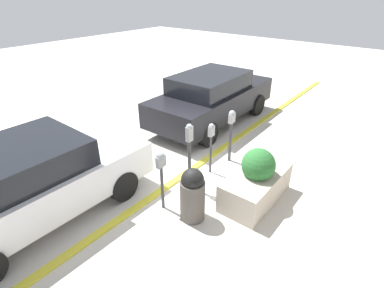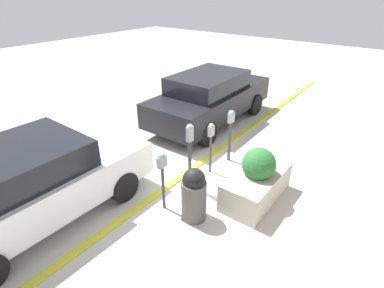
{
  "view_description": "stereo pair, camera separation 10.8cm",
  "coord_description": "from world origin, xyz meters",
  "px_view_note": "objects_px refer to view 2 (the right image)",
  "views": [
    {
      "loc": [
        -4.54,
        -3.69,
        3.95
      ],
      "look_at": [
        0.0,
        -0.1,
        0.86
      ],
      "focal_mm": 28.0,
      "sensor_mm": 36.0,
      "label": 1
    },
    {
      "loc": [
        -4.6,
        -3.6,
        3.95
      ],
      "look_at": [
        0.0,
        -0.1,
        0.86
      ],
      "focal_mm": 28.0,
      "sensor_mm": 36.0,
      "label": 2
    }
  ],
  "objects_px": {
    "parking_meter_middle": "(211,138)",
    "planter_box": "(257,181)",
    "trash_bin": "(194,194)",
    "parking_meter_fourth": "(231,127)",
    "parked_car_middle": "(210,97)",
    "parking_meter_second": "(190,149)",
    "parking_meter_nearest": "(162,168)",
    "parked_car_front": "(30,182)"
  },
  "relations": [
    {
      "from": "parked_car_front",
      "to": "parking_meter_fourth",
      "type": "bearing_deg",
      "value": -23.74
    },
    {
      "from": "parking_meter_second",
      "to": "parking_meter_fourth",
      "type": "xyz_separation_m",
      "value": [
        1.52,
        -0.07,
        -0.05
      ]
    },
    {
      "from": "parked_car_front",
      "to": "planter_box",
      "type": "bearing_deg",
      "value": -44.89
    },
    {
      "from": "parking_meter_nearest",
      "to": "parked_car_middle",
      "type": "relative_size",
      "value": 0.27
    },
    {
      "from": "parking_meter_fourth",
      "to": "parked_car_middle",
      "type": "xyz_separation_m",
      "value": [
        1.7,
        1.74,
        -0.07
      ]
    },
    {
      "from": "parking_meter_nearest",
      "to": "parking_meter_fourth",
      "type": "bearing_deg",
      "value": -1.54
    },
    {
      "from": "parking_meter_middle",
      "to": "parked_car_front",
      "type": "relative_size",
      "value": 0.3
    },
    {
      "from": "planter_box",
      "to": "parked_car_front",
      "type": "relative_size",
      "value": 0.4
    },
    {
      "from": "parking_meter_nearest",
      "to": "parked_car_middle",
      "type": "height_order",
      "value": "parked_car_middle"
    },
    {
      "from": "parking_meter_middle",
      "to": "parking_meter_fourth",
      "type": "xyz_separation_m",
      "value": [
        0.73,
        -0.07,
        0.02
      ]
    },
    {
      "from": "parking_meter_second",
      "to": "parking_meter_fourth",
      "type": "distance_m",
      "value": 1.52
    },
    {
      "from": "parked_car_front",
      "to": "parked_car_middle",
      "type": "relative_size",
      "value": 0.91
    },
    {
      "from": "parking_meter_second",
      "to": "trash_bin",
      "type": "relative_size",
      "value": 1.41
    },
    {
      "from": "parking_meter_middle",
      "to": "trash_bin",
      "type": "distance_m",
      "value": 1.67
    },
    {
      "from": "parking_meter_nearest",
      "to": "parking_meter_second",
      "type": "height_order",
      "value": "parking_meter_second"
    },
    {
      "from": "planter_box",
      "to": "parked_car_middle",
      "type": "height_order",
      "value": "parked_car_middle"
    },
    {
      "from": "planter_box",
      "to": "parked_car_front",
      "type": "height_order",
      "value": "parked_car_front"
    },
    {
      "from": "parking_meter_fourth",
      "to": "planter_box",
      "type": "distance_m",
      "value": 1.67
    },
    {
      "from": "parking_meter_middle",
      "to": "parked_car_middle",
      "type": "height_order",
      "value": "parked_car_middle"
    },
    {
      "from": "parking_meter_middle",
      "to": "parking_meter_nearest",
      "type": "bearing_deg",
      "value": -179.66
    },
    {
      "from": "parking_meter_nearest",
      "to": "parking_meter_middle",
      "type": "bearing_deg",
      "value": 0.34
    },
    {
      "from": "parking_meter_middle",
      "to": "planter_box",
      "type": "height_order",
      "value": "parking_meter_middle"
    },
    {
      "from": "trash_bin",
      "to": "parked_car_middle",
      "type": "bearing_deg",
      "value": 30.47
    },
    {
      "from": "parking_meter_fourth",
      "to": "parked_car_front",
      "type": "distance_m",
      "value": 4.4
    },
    {
      "from": "parking_meter_middle",
      "to": "parked_car_middle",
      "type": "relative_size",
      "value": 0.27
    },
    {
      "from": "planter_box",
      "to": "parking_meter_second",
      "type": "bearing_deg",
      "value": 111.45
    },
    {
      "from": "parking_meter_second",
      "to": "planter_box",
      "type": "distance_m",
      "value": 1.51
    },
    {
      "from": "parking_meter_second",
      "to": "trash_bin",
      "type": "bearing_deg",
      "value": -137.97
    },
    {
      "from": "parking_meter_fourth",
      "to": "planter_box",
      "type": "height_order",
      "value": "parking_meter_fourth"
    },
    {
      "from": "parking_meter_second",
      "to": "trash_bin",
      "type": "distance_m",
      "value": 1.05
    },
    {
      "from": "parking_meter_fourth",
      "to": "parking_meter_middle",
      "type": "bearing_deg",
      "value": 174.29
    },
    {
      "from": "parking_meter_second",
      "to": "parking_meter_fourth",
      "type": "bearing_deg",
      "value": -2.65
    },
    {
      "from": "parking_meter_second",
      "to": "parked_car_middle",
      "type": "relative_size",
      "value": 0.33
    },
    {
      "from": "parking_meter_nearest",
      "to": "parking_meter_fourth",
      "type": "relative_size",
      "value": 0.94
    },
    {
      "from": "parking_meter_nearest",
      "to": "parked_car_front",
      "type": "bearing_deg",
      "value": 133.09
    },
    {
      "from": "parking_meter_second",
      "to": "planter_box",
      "type": "xyz_separation_m",
      "value": [
        0.52,
        -1.31,
        -0.52
      ]
    },
    {
      "from": "parking_meter_nearest",
      "to": "parking_meter_middle",
      "type": "xyz_separation_m",
      "value": [
        1.63,
        0.01,
        -0.05
      ]
    },
    {
      "from": "planter_box",
      "to": "trash_bin",
      "type": "xyz_separation_m",
      "value": [
        -1.23,
        0.67,
        0.1
      ]
    },
    {
      "from": "parked_car_middle",
      "to": "parked_car_front",
      "type": "bearing_deg",
      "value": 178.43
    },
    {
      "from": "parking_meter_second",
      "to": "parked_car_front",
      "type": "distance_m",
      "value": 3.04
    },
    {
      "from": "parking_meter_fourth",
      "to": "parked_car_front",
      "type": "bearing_deg",
      "value": 155.65
    },
    {
      "from": "parking_meter_fourth",
      "to": "parking_meter_second",
      "type": "bearing_deg",
      "value": 177.35
    }
  ]
}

